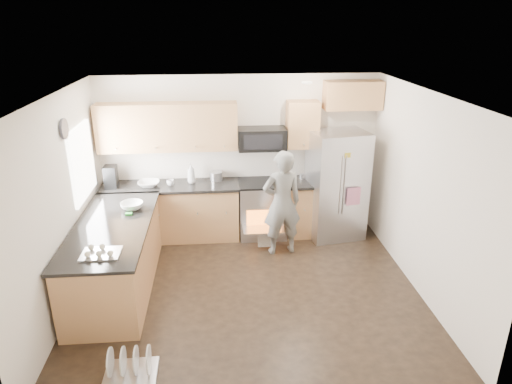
{
  "coord_description": "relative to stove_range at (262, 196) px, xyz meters",
  "views": [
    {
      "loc": [
        -0.35,
        -5.21,
        3.45
      ],
      "look_at": [
        0.14,
        0.5,
        1.22
      ],
      "focal_mm": 32.0,
      "sensor_mm": 36.0,
      "label": 1
    }
  ],
  "objects": [
    {
      "name": "dish_rack",
      "position": [
        -1.66,
        -3.12,
        -0.59
      ],
      "size": [
        0.54,
        0.43,
        0.33
      ],
      "rotation": [
        0.0,
        0.0,
        0.01
      ],
      "color": "#B7B7BC",
      "rests_on": "ground"
    },
    {
      "name": "person",
      "position": [
        0.23,
        -0.65,
        0.14
      ],
      "size": [
        0.65,
        0.49,
        1.63
      ],
      "primitive_type": "imported",
      "rotation": [
        0.0,
        0.0,
        3.31
      ],
      "color": "slate",
      "rests_on": "ground"
    },
    {
      "name": "peninsula",
      "position": [
        -2.1,
        -1.44,
        -0.21
      ],
      "size": [
        0.96,
        2.36,
        1.02
      ],
      "color": "#B07746",
      "rests_on": "ground"
    },
    {
      "name": "room_shell",
      "position": [
        -0.39,
        -1.68,
        1.0
      ],
      "size": [
        4.54,
        4.04,
        2.62
      ],
      "color": "white",
      "rests_on": "ground"
    },
    {
      "name": "refrigerator",
      "position": [
        1.19,
        -0.13,
        0.21
      ],
      "size": [
        0.97,
        0.81,
        1.76
      ],
      "rotation": [
        0.0,
        0.0,
        0.17
      ],
      "color": "#B7B7BC",
      "rests_on": "ground"
    },
    {
      "name": "stove_range",
      "position": [
        0.0,
        0.0,
        0.0
      ],
      "size": [
        0.76,
        0.97,
        1.79
      ],
      "color": "#B7B7BC",
      "rests_on": "ground"
    },
    {
      "name": "back_cabinet_run",
      "position": [
        -0.94,
        0.05,
        0.29
      ],
      "size": [
        4.45,
        0.64,
        2.5
      ],
      "color": "#B07746",
      "rests_on": "ground"
    },
    {
      "name": "ground",
      "position": [
        -0.35,
        -1.69,
        -0.68
      ],
      "size": [
        4.5,
        4.5,
        0.0
      ],
      "primitive_type": "plane",
      "color": "black",
      "rests_on": "ground"
    }
  ]
}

